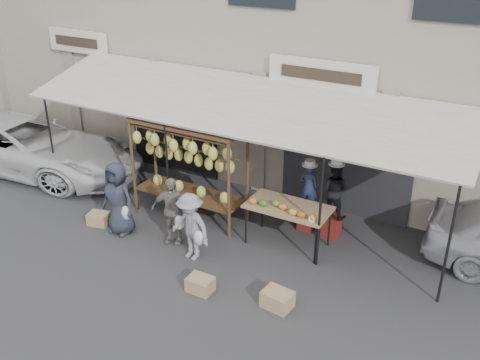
% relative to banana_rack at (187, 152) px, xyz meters
% --- Properties ---
extents(ground_plane, '(90.00, 90.00, 0.00)m').
position_rel_banana_rack_xyz_m(ground_plane, '(0.75, -1.53, -1.57)').
color(ground_plane, '#2D2D30').
extents(shophouse, '(24.00, 6.15, 7.30)m').
position_rel_banana_rack_xyz_m(shophouse, '(0.75, 4.96, 2.07)').
color(shophouse, '#A69C8D').
rests_on(shophouse, ground_plane).
extents(awning, '(10.00, 2.35, 2.92)m').
position_rel_banana_rack_xyz_m(awning, '(0.76, 0.74, 1.00)').
color(awning, beige).
rests_on(awning, ground_plane).
extents(banana_rack, '(2.60, 0.90, 2.24)m').
position_rel_banana_rack_xyz_m(banana_rack, '(0.00, 0.00, 0.00)').
color(banana_rack, '#392713').
rests_on(banana_rack, ground_plane).
extents(produce_table, '(1.70, 0.90, 1.04)m').
position_rel_banana_rack_xyz_m(produce_table, '(2.43, -0.05, -0.70)').
color(produce_table, tan).
rests_on(produce_table, ground_plane).
extents(vendor_left, '(0.44, 0.32, 1.11)m').
position_rel_banana_rack_xyz_m(vendor_left, '(2.54, 0.79, -0.57)').
color(vendor_left, '#202B4D').
rests_on(vendor_left, stool_left).
extents(vendor_right, '(0.62, 0.50, 1.22)m').
position_rel_banana_rack_xyz_m(vendor_right, '(3.11, 0.78, -0.47)').
color(vendor_right, black).
rests_on(vendor_right, stool_right).
extents(customer_left, '(0.81, 0.54, 1.62)m').
position_rel_banana_rack_xyz_m(customer_left, '(-0.90, -1.29, -0.76)').
color(customer_left, '#282D39').
rests_on(customer_left, ground_plane).
extents(customer_mid, '(0.94, 0.62, 1.48)m').
position_rel_banana_rack_xyz_m(customer_mid, '(0.32, -1.07, -0.84)').
color(customer_mid, gray).
rests_on(customer_mid, ground_plane).
extents(customer_right, '(0.98, 0.66, 1.42)m').
position_rel_banana_rack_xyz_m(customer_right, '(0.98, -1.36, -0.87)').
color(customer_right, gray).
rests_on(customer_right, ground_plane).
extents(stool_left, '(0.40, 0.40, 0.45)m').
position_rel_banana_rack_xyz_m(stool_left, '(2.54, 0.79, -1.35)').
color(stool_left, maroon).
rests_on(stool_left, ground_plane).
extents(stool_right, '(0.38, 0.38, 0.49)m').
position_rel_banana_rack_xyz_m(stool_right, '(3.11, 0.78, -1.33)').
color(stool_right, maroon).
rests_on(stool_right, ground_plane).
extents(crate_near_a, '(0.47, 0.36, 0.28)m').
position_rel_banana_rack_xyz_m(crate_near_a, '(1.72, -2.18, -1.44)').
color(crate_near_a, tan).
rests_on(crate_near_a, ground_plane).
extents(crate_near_b, '(0.55, 0.44, 0.31)m').
position_rel_banana_rack_xyz_m(crate_near_b, '(3.13, -1.90, -1.42)').
color(crate_near_b, tan).
rests_on(crate_near_b, ground_plane).
extents(crate_far, '(0.51, 0.43, 0.27)m').
position_rel_banana_rack_xyz_m(crate_far, '(-1.55, -1.28, -1.44)').
color(crate_far, tan).
rests_on(crate_far, ground_plane).
extents(van, '(5.13, 2.77, 2.05)m').
position_rel_banana_rack_xyz_m(van, '(-5.56, 0.02, -0.55)').
color(van, silver).
rests_on(van, ground_plane).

